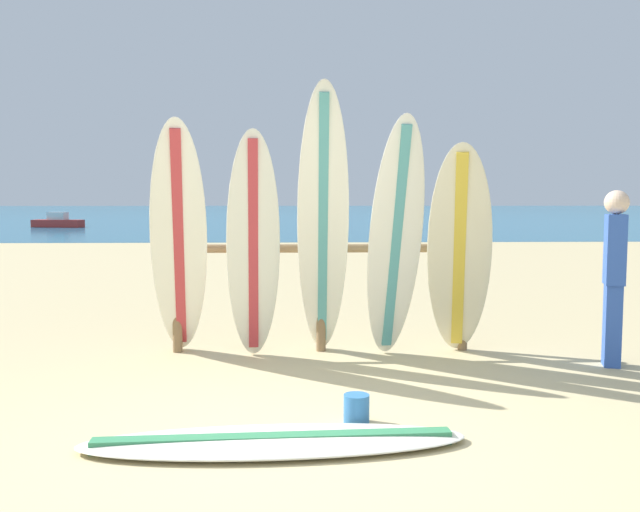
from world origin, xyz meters
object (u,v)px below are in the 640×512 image
object	(u,v)px
surfboard_rack	(321,275)
surfboard_lying_on_sand	(274,441)
surfboard_leaning_far_left	(179,242)
surfboard_leaning_center_right	(459,252)
surfboard_leaning_left	(253,247)
surfboard_leaning_center_left	(323,225)
surfboard_leaning_center	(395,240)
beachgoer_standing	(614,270)
sand_bucket	(356,409)
small_boat_offshore	(58,222)

from	to	relation	value
surfboard_rack	surfboard_lying_on_sand	size ratio (longest dim) A/B	1.21
surfboard_leaning_far_left	surfboard_lying_on_sand	bearing A→B (deg)	-67.34
surfboard_leaning_center_right	surfboard_lying_on_sand	world-z (taller)	surfboard_leaning_center_right
surfboard_leaning_left	surfboard_leaning_center_left	size ratio (longest dim) A/B	0.84
surfboard_leaning_center_right	surfboard_leaning_far_left	bearing A→B (deg)	179.93
surfboard_leaning_center	surfboard_lying_on_sand	xyz separation A→B (m)	(-1.01, -2.10, -1.05)
surfboard_leaning_far_left	surfboard_lying_on_sand	distance (m)	2.59
surfboard_leaning_left	beachgoer_standing	size ratio (longest dim) A/B	1.35
surfboard_leaning_center	beachgoer_standing	size ratio (longest dim) A/B	1.42
surfboard_rack	sand_bucket	world-z (taller)	surfboard_rack
surfboard_leaning_center_left	beachgoer_standing	world-z (taller)	surfboard_leaning_center_left
surfboard_rack	surfboard_leaning_center	bearing A→B (deg)	-33.75
surfboard_rack	beachgoer_standing	bearing A→B (deg)	-14.85
small_boat_offshore	surfboard_leaning_far_left	bearing A→B (deg)	-69.06
surfboard_leaning_far_left	sand_bucket	bearing A→B (deg)	-50.92
small_boat_offshore	sand_bucket	world-z (taller)	small_boat_offshore
surfboard_leaning_center_right	surfboard_leaning_center	bearing A→B (deg)	-171.33
small_boat_offshore	surfboard_leaning_center	bearing A→B (deg)	-65.61
surfboard_leaning_left	surfboard_leaning_center_right	size ratio (longest dim) A/B	1.06
surfboard_leaning_left	surfboard_leaning_center	xyz separation A→B (m)	(1.26, -0.07, 0.06)
surfboard_leaning_center_left	small_boat_offshore	world-z (taller)	surfboard_leaning_center_left
surfboard_leaning_far_left	surfboard_leaning_center_right	bearing A→B (deg)	-0.07
surfboard_leaning_far_left	surfboard_lying_on_sand	world-z (taller)	surfboard_leaning_far_left
surfboard_rack	surfboard_leaning_center	distance (m)	0.85
surfboard_leaning_center_right	small_boat_offshore	xyz separation A→B (m)	(-12.71, 26.64, -0.72)
surfboard_leaning_center	surfboard_lying_on_sand	size ratio (longest dim) A/B	0.93
surfboard_rack	surfboard_leaning_center_left	size ratio (longest dim) A/B	1.16
sand_bucket	surfboard_leaning_left	bearing A→B (deg)	113.90
surfboard_leaning_center_right	beachgoer_standing	distance (m)	1.32
surfboard_leaning_left	surfboard_lying_on_sand	distance (m)	2.40
surfboard_leaning_center_left	beachgoer_standing	size ratio (longest dim) A/B	1.59
surfboard_rack	surfboard_lying_on_sand	distance (m)	2.65
beachgoer_standing	surfboard_rack	bearing A→B (deg)	165.15
surfboard_leaning_center	surfboard_rack	bearing A→B (deg)	146.25
surfboard_leaning_left	surfboard_leaning_far_left	bearing A→B (deg)	178.21
surfboard_rack	surfboard_leaning_left	bearing A→B (deg)	-150.00
surfboard_leaning_far_left	beachgoer_standing	size ratio (longest dim) A/B	1.40
surfboard_lying_on_sand	small_boat_offshore	xyz separation A→B (m)	(-11.11, 28.82, 0.22)
surfboard_lying_on_sand	surfboard_leaning_far_left	bearing A→B (deg)	112.66
surfboard_lying_on_sand	small_boat_offshore	distance (m)	30.89
beachgoer_standing	surfboard_lying_on_sand	bearing A→B (deg)	-147.18
surfboard_leaning_left	surfboard_leaning_center_left	xyz separation A→B (m)	(0.62, -0.00, 0.19)
surfboard_rack	surfboard_leaning_far_left	size ratio (longest dim) A/B	1.32
surfboard_leaning_center_left	surfboard_leaning_center_right	bearing A→B (deg)	0.85
surfboard_leaning_center_left	sand_bucket	world-z (taller)	surfboard_leaning_center_left
surfboard_lying_on_sand	beachgoer_standing	world-z (taller)	beachgoer_standing
surfboard_rack	surfboard_leaning_center	xyz separation A→B (m)	(0.64, -0.43, 0.35)
surfboard_rack	surfboard_leaning_far_left	xyz separation A→B (m)	(-1.28, -0.34, 0.34)
small_boat_offshore	sand_bucket	size ratio (longest dim) A/B	12.94
surfboard_lying_on_sand	beachgoer_standing	xyz separation A→B (m)	(2.88, 1.86, 0.81)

